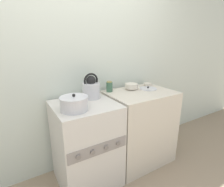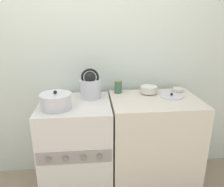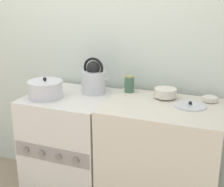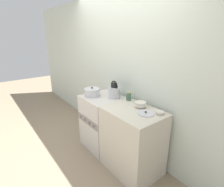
# 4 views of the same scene
# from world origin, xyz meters

# --- Properties ---
(wall_back) EXTENTS (7.00, 0.06, 2.50)m
(wall_back) POSITION_xyz_m (0.00, 0.66, 1.25)
(wall_back) COLOR silver
(wall_back) RESTS_ON ground_plane
(stove) EXTENTS (0.61, 0.61, 0.90)m
(stove) POSITION_xyz_m (-0.00, 0.29, 0.45)
(stove) COLOR beige
(stove) RESTS_ON ground_plane
(counter) EXTENTS (0.78, 0.58, 0.91)m
(counter) POSITION_xyz_m (0.71, 0.29, 0.46)
(counter) COLOR beige
(counter) RESTS_ON ground_plane
(kettle) EXTENTS (0.23, 0.19, 0.27)m
(kettle) POSITION_xyz_m (0.14, 0.43, 1.01)
(kettle) COLOR silver
(kettle) RESTS_ON stove
(cooking_pot) EXTENTS (0.25, 0.25, 0.15)m
(cooking_pot) POSITION_xyz_m (-0.14, 0.19, 0.96)
(cooking_pot) COLOR silver
(cooking_pot) RESTS_ON stove
(enamel_bowl) EXTENTS (0.16, 0.16, 0.07)m
(enamel_bowl) POSITION_xyz_m (0.68, 0.44, 0.96)
(enamel_bowl) COLOR beige
(enamel_bowl) RESTS_ON counter
(small_ceramic_bowl) EXTENTS (0.10, 0.10, 0.04)m
(small_ceramic_bowl) POSITION_xyz_m (0.99, 0.48, 0.94)
(small_ceramic_bowl) COLOR beige
(small_ceramic_bowl) RESTS_ON counter
(storage_jar) EXTENTS (0.07, 0.07, 0.12)m
(storage_jar) POSITION_xyz_m (0.40, 0.49, 0.98)
(storage_jar) COLOR #3F664C
(storage_jar) RESTS_ON counter
(loose_pot_lid) EXTENTS (0.21, 0.21, 0.03)m
(loose_pot_lid) POSITION_xyz_m (0.87, 0.34, 0.92)
(loose_pot_lid) COLOR silver
(loose_pot_lid) RESTS_ON counter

